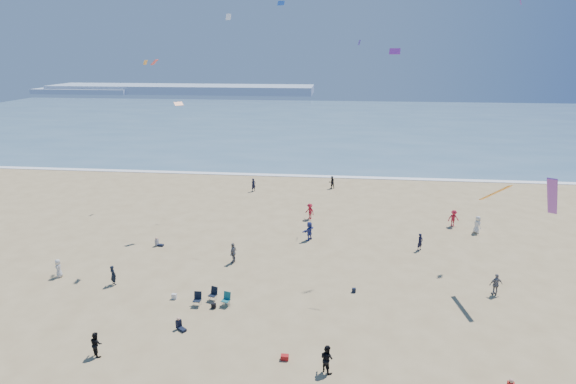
# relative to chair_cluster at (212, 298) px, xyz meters

# --- Properties ---
(ocean) EXTENTS (220.00, 100.00, 0.06)m
(ocean) POSITION_rel_chair_cluster_xyz_m (3.69, 84.45, -0.47)
(ocean) COLOR #476B84
(ocean) RESTS_ON ground
(surf_line) EXTENTS (220.00, 1.20, 0.08)m
(surf_line) POSITION_rel_chair_cluster_xyz_m (3.69, 34.45, -0.46)
(surf_line) COLOR white
(surf_line) RESTS_ON ground
(headland_far) EXTENTS (110.00, 20.00, 3.20)m
(headland_far) POSITION_rel_chair_cluster_xyz_m (-56.31, 159.45, 1.10)
(headland_far) COLOR #7A8EA8
(headland_far) RESTS_ON ground
(headland_near) EXTENTS (40.00, 14.00, 2.00)m
(headland_near) POSITION_rel_chair_cluster_xyz_m (-96.31, 154.45, 0.50)
(headland_near) COLOR #7A8EA8
(headland_near) RESTS_ON ground
(standing_flyers) EXTENTS (37.48, 38.34, 1.93)m
(standing_flyers) POSITION_rel_chair_cluster_xyz_m (10.21, 7.87, 0.37)
(standing_flyers) COLOR black
(standing_flyers) RESTS_ON ground
(seated_group) EXTENTS (26.35, 21.35, 0.84)m
(seated_group) POSITION_rel_chair_cluster_xyz_m (5.36, -4.37, -0.08)
(seated_group) COLOR white
(seated_group) RESTS_ON ground
(chair_cluster) EXTENTS (2.67, 1.48, 1.00)m
(chair_cluster) POSITION_rel_chair_cluster_xyz_m (0.00, 0.00, 0.00)
(chair_cluster) COLOR black
(chair_cluster) RESTS_ON ground
(white_tote) EXTENTS (0.35, 0.20, 0.40)m
(white_tote) POSITION_rel_chair_cluster_xyz_m (-2.91, 0.41, -0.30)
(white_tote) COLOR silver
(white_tote) RESTS_ON ground
(black_backpack) EXTENTS (0.30, 0.22, 0.38)m
(black_backpack) POSITION_rel_chair_cluster_xyz_m (0.25, -0.49, -0.31)
(black_backpack) COLOR black
(black_backpack) RESTS_ON ground
(cooler) EXTENTS (0.45, 0.30, 0.30)m
(cooler) POSITION_rel_chair_cluster_xyz_m (5.79, -5.39, -0.35)
(cooler) COLOR maroon
(cooler) RESTS_ON ground
(navy_bag) EXTENTS (0.28, 0.18, 0.34)m
(navy_bag) POSITION_rel_chair_cluster_xyz_m (10.05, 2.71, -0.33)
(navy_bag) COLOR black
(navy_bag) RESTS_ON ground
(kites_aloft) EXTENTS (36.83, 34.36, 28.74)m
(kites_aloft) POSITION_rel_chair_cluster_xyz_m (12.85, 2.50, 14.89)
(kites_aloft) COLOR orange
(kites_aloft) RESTS_ON ground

